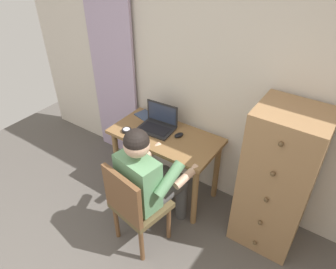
# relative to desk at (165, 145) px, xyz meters

# --- Properties ---
(wall_back) EXTENTS (4.80, 0.05, 2.50)m
(wall_back) POSITION_rel_desk_xyz_m (0.32, 0.34, 0.65)
(wall_back) COLOR beige
(wall_back) RESTS_ON ground_plane
(curtain_panel) EXTENTS (0.60, 0.03, 2.29)m
(curtain_panel) POSITION_rel_desk_xyz_m (-0.88, 0.27, 0.55)
(curtain_panel) COLOR #B29EBC
(curtain_panel) RESTS_ON ground_plane
(desk) EXTENTS (1.06, 0.54, 0.72)m
(desk) POSITION_rel_desk_xyz_m (0.00, 0.00, 0.00)
(desk) COLOR olive
(desk) RESTS_ON ground_plane
(dresser) EXTENTS (0.53, 0.50, 1.33)m
(dresser) POSITION_rel_desk_xyz_m (1.08, 0.05, 0.07)
(dresser) COLOR #9E754C
(dresser) RESTS_ON ground_plane
(chair) EXTENTS (0.48, 0.47, 0.87)m
(chair) POSITION_rel_desk_xyz_m (0.17, -0.69, -0.11)
(chair) COLOR brown
(chair) RESTS_ON ground_plane
(person_seated) EXTENTS (0.59, 0.63, 1.19)m
(person_seated) POSITION_rel_desk_xyz_m (0.19, -0.51, 0.07)
(person_seated) COLOR #4C4C4C
(person_seated) RESTS_ON ground_plane
(laptop) EXTENTS (0.36, 0.27, 0.24)m
(laptop) POSITION_rel_desk_xyz_m (-0.13, 0.06, 0.18)
(laptop) COLOR #232326
(laptop) RESTS_ON desk
(computer_mouse) EXTENTS (0.09, 0.11, 0.03)m
(computer_mouse) POSITION_rel_desk_xyz_m (0.12, 0.05, 0.14)
(computer_mouse) COLOR black
(computer_mouse) RESTS_ON desk
(desk_clock) EXTENTS (0.09, 0.09, 0.03)m
(desk_clock) POSITION_rel_desk_xyz_m (-0.34, -0.17, 0.14)
(desk_clock) COLOR black
(desk_clock) RESTS_ON desk
(notebook_pad) EXTENTS (0.24, 0.19, 0.01)m
(notebook_pad) POSITION_rel_desk_xyz_m (-0.36, 0.16, 0.13)
(notebook_pad) COLOR #3D4C6B
(notebook_pad) RESTS_ON desk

